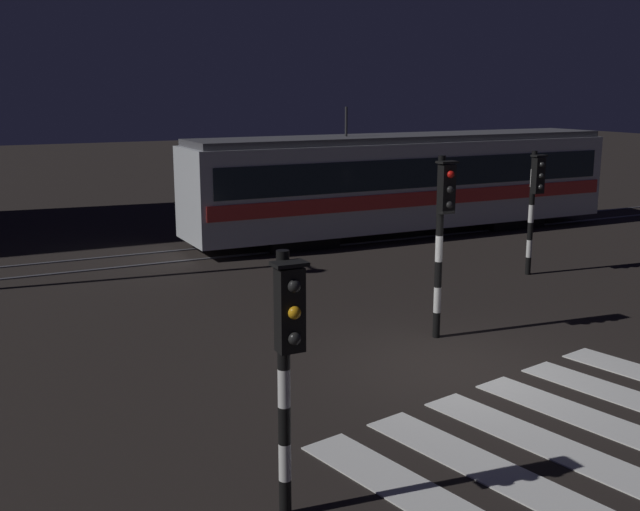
# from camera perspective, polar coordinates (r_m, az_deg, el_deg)

# --- Properties ---
(ground_plane) EXTENTS (120.00, 120.00, 0.00)m
(ground_plane) POSITION_cam_1_polar(r_m,az_deg,el_deg) (13.59, 9.67, -8.13)
(ground_plane) COLOR black
(rail_near) EXTENTS (80.00, 0.12, 0.03)m
(rail_near) POSITION_cam_1_polar(r_m,az_deg,el_deg) (22.22, -5.82, 0.03)
(rail_near) COLOR #59595E
(rail_near) RESTS_ON ground
(rail_far) EXTENTS (80.00, 0.12, 0.03)m
(rail_far) POSITION_cam_1_polar(r_m,az_deg,el_deg) (23.54, -7.06, 0.69)
(rail_far) COLOR #59595E
(rail_far) RESTS_ON ground
(crosswalk_zebra) EXTENTS (7.25, 5.47, 0.02)m
(crosswalk_zebra) POSITION_cam_1_polar(r_m,az_deg,el_deg) (11.46, 18.90, -12.56)
(crosswalk_zebra) COLOR silver
(crosswalk_zebra) RESTS_ON ground
(traffic_light_corner_far_right) EXTENTS (0.36, 0.42, 3.17)m
(traffic_light_corner_far_right) POSITION_cam_1_polar(r_m,az_deg,el_deg) (20.16, 15.60, 4.39)
(traffic_light_corner_far_right) COLOR black
(traffic_light_corner_far_right) RESTS_ON ground
(traffic_light_median_centre) EXTENTS (0.36, 0.42, 3.49)m
(traffic_light_median_centre) POSITION_cam_1_polar(r_m,az_deg,el_deg) (14.49, 9.06, 2.61)
(traffic_light_median_centre) COLOR black
(traffic_light_median_centre) RESTS_ON ground
(traffic_light_corner_near_left) EXTENTS (0.36, 0.42, 3.04)m
(traffic_light_corner_near_left) POSITION_cam_1_polar(r_m,az_deg,el_deg) (8.22, -2.44, -6.84)
(traffic_light_corner_near_left) COLOR black
(traffic_light_corner_near_left) RESTS_ON ground
(tram) EXTENTS (14.76, 2.58, 4.15)m
(tram) POSITION_cam_1_polar(r_m,az_deg,el_deg) (25.23, 6.32, 5.46)
(tram) COLOR silver
(tram) RESTS_ON ground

